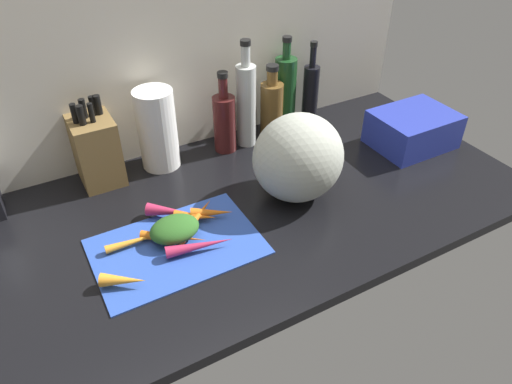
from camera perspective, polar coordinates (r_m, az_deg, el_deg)
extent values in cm
cube|color=black|center=(132.86, -3.29, -2.39)|extent=(170.00, 80.00, 3.00)
cube|color=beige|center=(148.44, -10.62, 15.57)|extent=(170.00, 3.00, 60.00)
cube|color=#2D51B7|center=(121.21, -9.40, -6.35)|extent=(40.68, 27.42, 0.80)
cone|color=orange|center=(126.96, -5.27, -2.46)|extent=(11.30, 7.57, 3.01)
cone|color=#B2264C|center=(117.70, -6.72, -6.37)|extent=(16.79, 6.33, 2.99)
cone|color=orange|center=(125.21, -7.21, -3.22)|extent=(15.48, 13.41, 3.22)
cone|color=orange|center=(112.82, -15.52, -10.08)|extent=(10.40, 7.88, 3.25)
cone|color=orange|center=(122.59, -13.87, -5.58)|extent=(16.14, 2.99, 2.06)
cone|color=#B2264C|center=(128.44, -10.21, -2.28)|extent=(12.00, 10.33, 3.55)
cone|color=orange|center=(121.33, -9.78, -5.34)|extent=(14.90, 11.63, 2.34)
cone|color=orange|center=(126.44, -7.24, -2.89)|extent=(10.74, 8.58, 2.76)
ellipsoid|color=#2D6023|center=(121.39, -9.66, -4.36)|extent=(12.63, 9.71, 5.34)
ellipsoid|color=#B2B7A8|center=(130.06, 5.03, 4.07)|extent=(25.23, 23.29, 24.59)
cube|color=brown|center=(144.56, -18.45, 4.70)|extent=(11.57, 14.20, 19.87)
cylinder|color=black|center=(138.16, -20.80, 8.73)|extent=(1.70, 1.70, 5.50)
cylinder|color=black|center=(136.65, -20.09, 8.58)|extent=(1.94, 1.94, 5.50)
cylinder|color=black|center=(140.02, -19.88, 9.32)|extent=(1.79, 1.79, 5.50)
cylinder|color=black|center=(137.02, -19.01, 8.90)|extent=(1.47, 1.47, 5.50)
cylinder|color=black|center=(140.79, -18.86, 9.69)|extent=(1.51, 1.51, 5.50)
cylinder|color=black|center=(140.85, -18.32, 9.82)|extent=(2.02, 2.02, 5.50)
cylinder|color=white|center=(145.80, -11.66, 7.31)|extent=(11.56, 11.56, 24.64)
cylinder|color=#471919|center=(152.71, -3.75, 8.07)|extent=(7.16, 7.16, 18.17)
cylinder|color=#471919|center=(147.17, -3.95, 12.29)|extent=(2.85, 2.85, 6.55)
cylinder|color=black|center=(145.53, -4.02, 13.75)|extent=(3.28, 3.28, 1.60)
cylinder|color=silver|center=(153.83, -1.17, 10.15)|extent=(6.28, 6.28, 26.60)
cylinder|color=silver|center=(147.16, -1.25, 15.89)|extent=(2.79, 2.79, 6.38)
cylinder|color=black|center=(145.78, -1.27, 17.36)|extent=(3.21, 3.21, 1.60)
cylinder|color=brown|center=(160.44, 1.86, 9.67)|extent=(7.51, 7.51, 18.36)
cylinder|color=brown|center=(155.49, 1.95, 13.48)|extent=(3.49, 3.49, 4.83)
cylinder|color=black|center=(154.25, 1.97, 14.57)|extent=(4.02, 4.02, 1.60)
cylinder|color=#19421E|center=(165.59, 3.48, 11.65)|extent=(7.32, 7.32, 24.17)
cylinder|color=#19421E|center=(159.84, 3.68, 16.48)|extent=(2.67, 2.67, 5.59)
cylinder|color=black|center=(158.63, 3.73, 17.70)|extent=(3.07, 3.07, 1.60)
cylinder|color=black|center=(169.93, 6.47, 11.42)|extent=(5.45, 5.45, 20.13)
cylinder|color=black|center=(164.62, 6.80, 15.68)|extent=(2.12, 2.12, 6.97)
cylinder|color=black|center=(163.13, 6.91, 17.08)|extent=(2.43, 2.43, 1.60)
cube|color=#2838AD|center=(164.56, 18.14, 7.11)|extent=(25.21, 19.61, 11.27)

